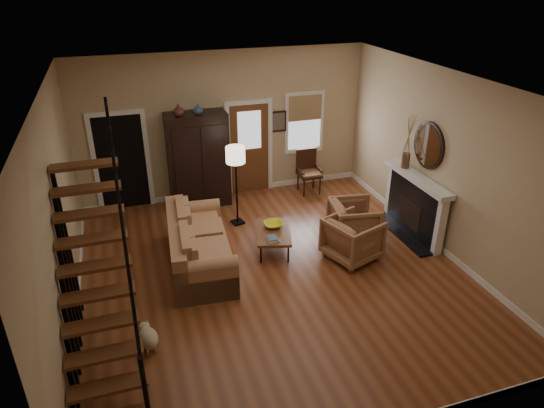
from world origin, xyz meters
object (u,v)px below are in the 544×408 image
object	(u,v)px
sofa	(199,244)
floor_lamp	(237,186)
coffee_table	(273,240)
armoire	(198,160)
side_chair	(309,172)
armchair_right	(354,222)
armchair_left	(353,238)

from	to	relation	value
sofa	floor_lamp	size ratio (longest dim) A/B	1.40
floor_lamp	coffee_table	bearing A→B (deg)	-72.57
armoire	coffee_table	world-z (taller)	armoire
armoire	coffee_table	xyz separation A→B (m)	(0.94, -2.41, -0.85)
sofa	side_chair	size ratio (longest dim) A/B	2.33
coffee_table	side_chair	bearing A→B (deg)	53.89
coffee_table	armchair_right	size ratio (longest dim) A/B	1.19
coffee_table	side_chair	xyz separation A→B (m)	(1.61, 2.21, 0.31)
armoire	floor_lamp	world-z (taller)	armoire
sofa	side_chair	xyz separation A→B (m)	(3.03, 2.31, 0.07)
armchair_right	armoire	bearing A→B (deg)	54.36
sofa	coffee_table	bearing A→B (deg)	8.78
armoire	side_chair	xyz separation A→B (m)	(2.55, -0.20, -0.54)
sofa	coffee_table	distance (m)	1.44
sofa	armchair_right	distance (m)	3.02
armchair_left	side_chair	world-z (taller)	side_chair
sofa	floor_lamp	distance (m)	1.73
armchair_right	floor_lamp	bearing A→B (deg)	64.90
armchair_right	side_chair	distance (m)	2.35
armoire	side_chair	size ratio (longest dim) A/B	2.06
armchair_left	coffee_table	bearing A→B (deg)	41.67
side_chair	armchair_right	bearing A→B (deg)	-90.10
armoire	sofa	bearing A→B (deg)	-100.75
coffee_table	armchair_left	distance (m)	1.49
armoire	coffee_table	distance (m)	2.72
floor_lamp	armchair_right	bearing A→B (deg)	-34.44
armoire	armchair_left	size ratio (longest dim) A/B	2.37
armchair_left	floor_lamp	bearing A→B (deg)	21.39
coffee_table	floor_lamp	xyz separation A→B (m)	(-0.39, 1.23, 0.64)
side_chair	sofa	bearing A→B (deg)	-142.62
sofa	armchair_left	xyz separation A→B (m)	(2.70, -0.61, -0.04)
armoire	sofa	distance (m)	2.63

